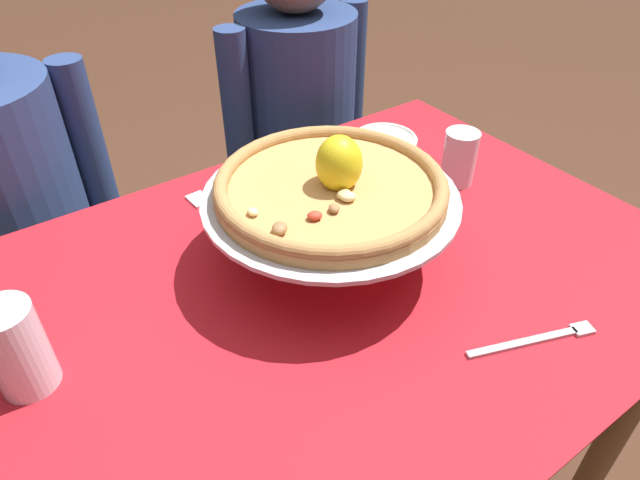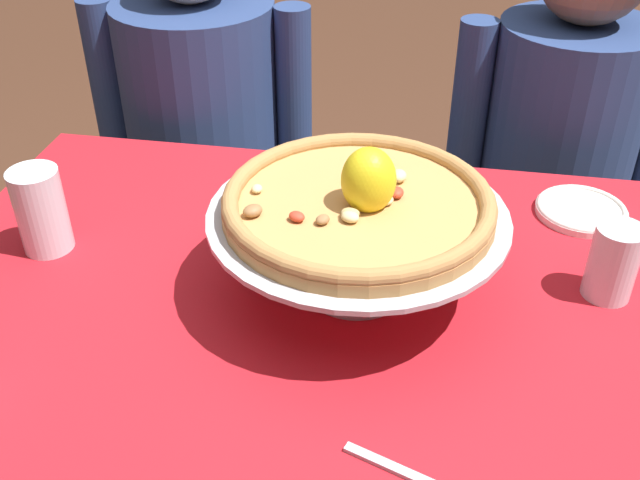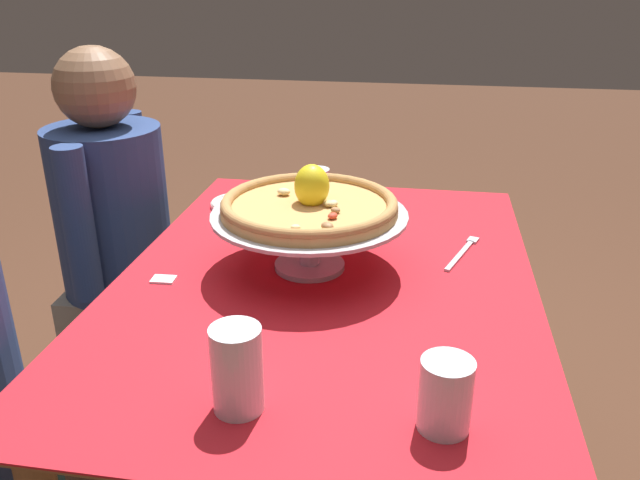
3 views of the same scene
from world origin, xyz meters
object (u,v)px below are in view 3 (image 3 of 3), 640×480
Objects in this scene: pizza_stand at (309,225)px; sugar_packet at (163,279)px; water_glass_side_left at (237,374)px; diner_right at (118,256)px; water_glass_side_right at (317,192)px; dinner_fork at (463,251)px; pizza at (309,204)px; water_glass_front_left at (445,399)px; side_plate at (238,203)px.

sugar_packet is at bearing 110.78° from pizza_stand.
water_glass_side_left is 1.11m from diner_right.
water_glass_side_right is 0.57× the size of dinner_fork.
pizza is at bearing -69.10° from sugar_packet.
water_glass_front_left is at bearing -123.07° from sugar_packet.
dinner_fork is (0.14, -0.34, -0.15)m from pizza.
sugar_packet is (0.38, 0.59, -0.05)m from water_glass_front_left.
dinner_fork is at bearing -120.23° from water_glass_side_right.
side_plate is 0.76× the size of dinner_fork.
side_plate is (-0.01, 0.22, -0.04)m from water_glass_side_right.
pizza_stand is 2.76× the size of side_plate.
water_glass_front_left reaches higher than sugar_packet.
dinner_fork is (-0.23, -0.39, -0.05)m from water_glass_side_right.
dinner_fork is (0.64, -0.36, -0.06)m from water_glass_side_left.
pizza_stand is 3.67× the size of water_glass_side_right.
sugar_packet is (-0.47, 0.03, -0.01)m from side_plate.
side_plate reaches higher than sugar_packet.
pizza_stand is at bearing -2.14° from water_glass_side_left.
diner_right reaches higher than water_glass_side_right.
water_glass_front_left is at bearing -149.79° from pizza_stand.
water_glass_side_right is at bearing 7.42° from pizza.
water_glass_front_left is at bearing -149.87° from pizza.
pizza_stand reaches higher than sugar_packet.
dinner_fork is at bearing -4.80° from water_glass_front_left.
side_plate is 0.65m from dinner_fork.
sugar_packet is 0.63m from diner_right.
side_plate is at bearing 70.41° from dinner_fork.
water_glass_front_left is (-0.50, -0.29, -0.10)m from pizza.
dinner_fork is at bearing -29.35° from water_glass_side_left.
diner_right reaches higher than pizza_stand.
side_plate is (0.85, 0.56, -0.04)m from water_glass_front_left.
sugar_packet is at bearing 35.78° from water_glass_side_left.
pizza_stand reaches higher than water_glass_front_left.
sugar_packet is (-0.11, 0.30, -0.10)m from pizza_stand.
pizza is at bearing -25.51° from pizza_stand.
pizza reaches higher than pizza_stand.
water_glass_side_right is at bearing -27.64° from sugar_packet.
pizza is at bearing 30.13° from water_glass_front_left.
pizza_stand is 1.12× the size of pizza.
water_glass_front_left is at bearing -158.72° from water_glass_side_right.
diner_right is at bearing 77.24° from dinner_fork.
water_glass_front_left is 0.73× the size of side_plate.
water_glass_front_left is 0.64m from dinner_fork.
water_glass_side_left is 2.79× the size of sugar_packet.
pizza_stand is 8.54× the size of sugar_packet.
water_glass_side_right is at bearing 21.28° from water_glass_front_left.
pizza_stand is 0.38m from dinner_fork.
dinner_fork is at bearing -109.59° from side_plate.
dinner_fork is at bearing -102.76° from diner_right.
diner_right is at bearing 47.66° from water_glass_front_left.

